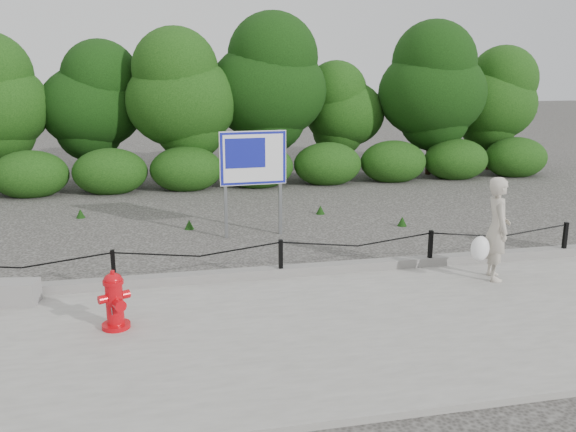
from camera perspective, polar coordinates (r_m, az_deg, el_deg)
The scene contains 9 objects.
ground at distance 9.57m, azimuth -0.68°, elevation -6.15°, with size 90.00×90.00×0.00m, color #2D2B28.
sidewalk at distance 7.76m, azimuth 2.40°, elevation -10.80°, with size 14.00×4.00×0.08m, color gray.
curb at distance 9.57m, azimuth -0.74°, elevation -5.21°, with size 14.00×0.22×0.14m, color slate.
chain_barrier at distance 9.43m, azimuth -0.69°, elevation -3.54°, with size 10.06×0.06×0.60m.
treeline at distance 17.91m, azimuth -4.72°, elevation 11.27°, with size 20.03×3.50×4.70m.
fire_hydrant at distance 7.92m, azimuth -15.91°, elevation -7.66°, with size 0.47×0.47×0.75m.
pedestrian at distance 9.76m, azimuth 18.89°, elevation -1.24°, with size 0.75×0.66×1.59m.
concrete_block at distance 9.34m, azimuth -25.28°, elevation -6.50°, with size 1.00×0.35×0.32m, color gray.
advertising_sign at distance 11.78m, azimuth -3.31°, elevation 4.99°, with size 1.30×0.15×2.08m.
Camera 1 is at (-1.83, -8.81, 3.27)m, focal length 38.00 mm.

